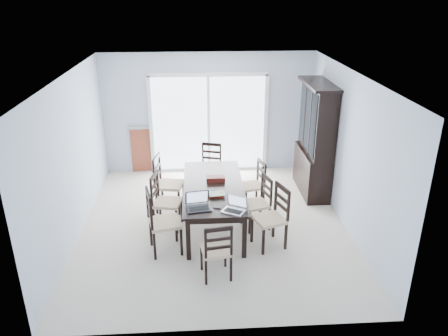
# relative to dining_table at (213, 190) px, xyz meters

# --- Properties ---
(floor) EXTENTS (5.00, 5.00, 0.00)m
(floor) POSITION_rel_dining_table_xyz_m (0.00, 0.00, -0.67)
(floor) COLOR beige
(floor) RESTS_ON ground
(ceiling) EXTENTS (5.00, 5.00, 0.00)m
(ceiling) POSITION_rel_dining_table_xyz_m (0.00, 0.00, 1.93)
(ceiling) COLOR white
(ceiling) RESTS_ON back_wall
(back_wall) EXTENTS (4.50, 0.02, 2.60)m
(back_wall) POSITION_rel_dining_table_xyz_m (0.00, 2.50, 0.63)
(back_wall) COLOR #ADBBCF
(back_wall) RESTS_ON floor
(wall_left) EXTENTS (0.02, 5.00, 2.60)m
(wall_left) POSITION_rel_dining_table_xyz_m (-2.25, 0.00, 0.63)
(wall_left) COLOR #ADBBCF
(wall_left) RESTS_ON floor
(wall_right) EXTENTS (0.02, 5.00, 2.60)m
(wall_right) POSITION_rel_dining_table_xyz_m (2.25, 0.00, 0.63)
(wall_right) COLOR #ADBBCF
(wall_right) RESTS_ON floor
(balcony) EXTENTS (4.50, 2.00, 0.10)m
(balcony) POSITION_rel_dining_table_xyz_m (0.00, 3.50, -0.72)
(balcony) COLOR gray
(balcony) RESTS_ON ground
(railing) EXTENTS (4.50, 0.06, 1.10)m
(railing) POSITION_rel_dining_table_xyz_m (0.00, 4.50, -0.12)
(railing) COLOR #99999E
(railing) RESTS_ON balcony
(dining_table) EXTENTS (1.00, 2.20, 0.75)m
(dining_table) POSITION_rel_dining_table_xyz_m (0.00, 0.00, 0.00)
(dining_table) COLOR black
(dining_table) RESTS_ON floor
(china_hutch) EXTENTS (0.50, 1.38, 2.20)m
(china_hutch) POSITION_rel_dining_table_xyz_m (2.02, 1.25, 0.40)
(china_hutch) COLOR black
(china_hutch) RESTS_ON floor
(sliding_door) EXTENTS (2.52, 0.05, 2.18)m
(sliding_door) POSITION_rel_dining_table_xyz_m (0.00, 2.48, 0.41)
(sliding_door) COLOR silver
(sliding_door) RESTS_ON floor
(chair_left_near) EXTENTS (0.56, 0.55, 1.20)m
(chair_left_near) POSITION_rel_dining_table_xyz_m (-0.88, -0.76, -0.04)
(chair_left_near) COLOR black
(chair_left_near) RESTS_ON floor
(chair_left_mid) EXTENTS (0.51, 0.50, 1.13)m
(chair_left_mid) POSITION_rel_dining_table_xyz_m (-0.87, 0.01, -0.07)
(chair_left_mid) COLOR black
(chair_left_mid) RESTS_ON floor
(chair_left_far) EXTENTS (0.54, 0.53, 1.21)m
(chair_left_far) POSITION_rel_dining_table_xyz_m (-0.87, 0.66, -0.03)
(chair_left_far) COLOR black
(chair_left_far) RESTS_ON floor
(chair_right_near) EXTENTS (0.57, 0.56, 1.16)m
(chair_right_near) POSITION_rel_dining_table_xyz_m (0.93, -0.67, -0.06)
(chair_right_near) COLOR black
(chair_right_near) RESTS_ON floor
(chair_right_mid) EXTENTS (0.51, 0.50, 1.06)m
(chair_right_mid) POSITION_rel_dining_table_xyz_m (0.79, -0.08, -0.11)
(chair_right_mid) COLOR black
(chair_right_mid) RESTS_ON floor
(chair_right_far) EXTENTS (0.48, 0.47, 1.03)m
(chair_right_far) POSITION_rel_dining_table_xyz_m (0.81, 0.68, -0.13)
(chair_right_far) COLOR black
(chair_right_far) RESTS_ON floor
(chair_end_near) EXTENTS (0.45, 0.46, 1.04)m
(chair_end_near) POSITION_rel_dining_table_xyz_m (-0.01, -1.52, -0.12)
(chair_end_near) COLOR black
(chair_end_near) RESTS_ON floor
(chair_end_far) EXTENTS (0.50, 0.51, 1.08)m
(chair_end_far) POSITION_rel_dining_table_xyz_m (0.00, 1.54, -0.10)
(chair_end_far) COLOR black
(chair_end_far) RESTS_ON floor
(laptop_dark) EXTENTS (0.40, 0.31, 0.25)m
(laptop_dark) POSITION_rel_dining_table_xyz_m (-0.25, -0.81, 0.14)
(laptop_dark) COLOR black
(laptop_dark) RESTS_ON dining_table
(laptop_silver) EXTENTS (0.39, 0.35, 0.22)m
(laptop_silver) POSITION_rel_dining_table_xyz_m (0.26, -0.93, 0.13)
(laptop_silver) COLOR #B7B7B9
(laptop_silver) RESTS_ON dining_table
(book_stack) EXTENTS (0.27, 0.22, 0.04)m
(book_stack) POSITION_rel_dining_table_xyz_m (0.03, -0.38, 0.10)
(book_stack) COLOR maroon
(book_stack) RESTS_ON dining_table
(cell_phone) EXTENTS (0.12, 0.08, 0.01)m
(cell_phone) POSITION_rel_dining_table_xyz_m (0.02, -0.80, 0.08)
(cell_phone) COLOR black
(cell_phone) RESTS_ON dining_table
(game_box) EXTENTS (0.32, 0.16, 0.08)m
(game_box) POSITION_rel_dining_table_xyz_m (0.05, 0.19, 0.12)
(game_box) COLOR #4A0E10
(game_box) RESTS_ON dining_table
(hot_tub) EXTENTS (2.23, 2.04, 1.05)m
(hot_tub) POSITION_rel_dining_table_xyz_m (-0.83, 3.44, -0.15)
(hot_tub) COLOR maroon
(hot_tub) RESTS_ON balcony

